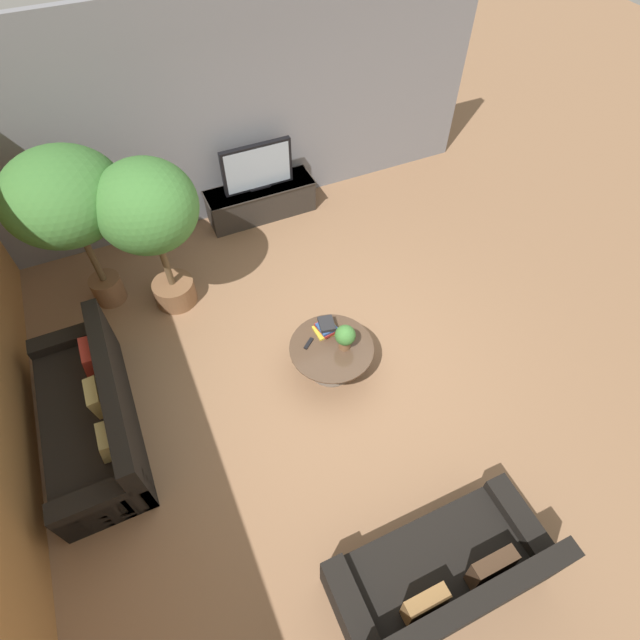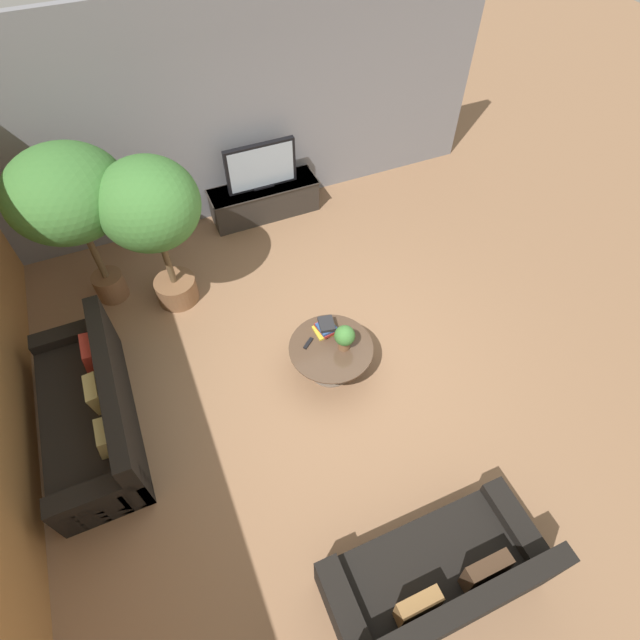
{
  "view_description": "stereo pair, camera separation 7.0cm",
  "coord_description": "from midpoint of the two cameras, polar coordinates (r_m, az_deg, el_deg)",
  "views": [
    {
      "loc": [
        -1.44,
        -2.9,
        4.87
      ],
      "look_at": [
        0.0,
        0.29,
        0.55
      ],
      "focal_mm": 28.0,
      "sensor_mm": 36.0,
      "label": 1
    },
    {
      "loc": [
        -1.38,
        -2.92,
        4.87
      ],
      "look_at": [
        0.0,
        0.29,
        0.55
      ],
      "focal_mm": 28.0,
      "sensor_mm": 36.0,
      "label": 2
    }
  ],
  "objects": [
    {
      "name": "back_wall_stone",
      "position": [
        7.17,
        -10.96,
        22.12
      ],
      "size": [
        7.4,
        0.12,
        3.0
      ],
      "primitive_type": "cube",
      "color": "slate",
      "rests_on": "ground"
    },
    {
      "name": "potted_palm_tall",
      "position": [
        6.09,
        -27.45,
        12.08
      ],
      "size": [
        1.29,
        1.29,
        2.1
      ],
      "color": "brown",
      "rests_on": "ground"
    },
    {
      "name": "potted_plant_tabletop",
      "position": [
        5.34,
        2.52,
        -1.89
      ],
      "size": [
        0.23,
        0.23,
        0.32
      ],
      "color": "brown",
      "rests_on": "coffee_table"
    },
    {
      "name": "couch_by_wall",
      "position": [
        5.71,
        -24.81,
        -9.92
      ],
      "size": [
        0.84,
        2.13,
        0.84
      ],
      "rotation": [
        0.0,
        0.0,
        -1.57
      ],
      "color": "black",
      "rests_on": "ground"
    },
    {
      "name": "media_console",
      "position": [
        7.63,
        -7.04,
        13.41
      ],
      "size": [
        1.6,
        0.5,
        0.49
      ],
      "color": "#2D2823",
      "rests_on": "ground"
    },
    {
      "name": "coffee_table",
      "position": [
        5.59,
        0.97,
        -3.88
      ],
      "size": [
        0.94,
        0.94,
        0.43
      ],
      "color": "#756656",
      "rests_on": "ground"
    },
    {
      "name": "potted_palm_corner",
      "position": [
        5.81,
        -19.32,
        11.46
      ],
      "size": [
        1.11,
        1.11,
        2.01
      ],
      "color": "brown",
      "rests_on": "ground"
    },
    {
      "name": "television",
      "position": [
        7.3,
        -7.48,
        16.93
      ],
      "size": [
        1.01,
        0.13,
        0.67
      ],
      "color": "black",
      "rests_on": "media_console"
    },
    {
      "name": "remote_black",
      "position": [
        5.5,
        -1.67,
        -2.69
      ],
      "size": [
        0.15,
        0.13,
        0.02
      ],
      "primitive_type": "cube",
      "rotation": [
        0.0,
        0.0,
        -0.9
      ],
      "color": "black",
      "rests_on": "coffee_table"
    },
    {
      "name": "book_stack",
      "position": [
        5.57,
        0.36,
        -0.82
      ],
      "size": [
        0.26,
        0.26,
        0.14
      ],
      "color": "gold",
      "rests_on": "coffee_table"
    },
    {
      "name": "ground_plane",
      "position": [
        5.85,
        0.82,
        -5.41
      ],
      "size": [
        24.0,
        24.0,
        0.0
      ],
      "primitive_type": "plane",
      "color": "#8C6647"
    },
    {
      "name": "couch_near_entry",
      "position": [
        4.79,
        13.34,
        -26.72
      ],
      "size": [
        1.82,
        0.84,
        0.84
      ],
      "rotation": [
        0.0,
        0.0,
        3.14
      ],
      "color": "black",
      "rests_on": "ground"
    }
  ]
}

